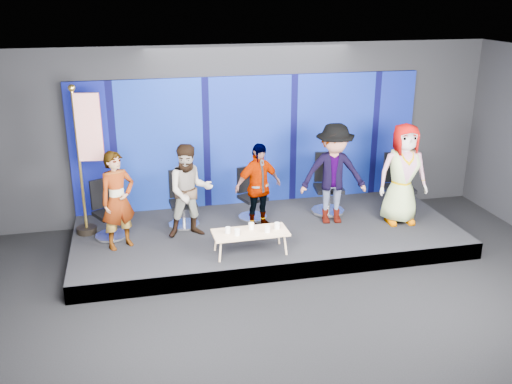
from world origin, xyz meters
TOP-DOWN VIEW (x-y plane):
  - ground at (0.00, 0.00)m, footprint 10.00×10.00m
  - room_walls at (0.00, 0.00)m, footprint 10.02×8.02m
  - riser at (0.00, 2.50)m, footprint 7.00×3.00m
  - backdrop at (0.00, 3.95)m, footprint 7.00×0.08m
  - chair_a at (-2.83, 2.76)m, footprint 0.79×0.79m
  - panelist_a at (-2.64, 2.30)m, footprint 0.73×0.65m
  - chair_b at (-1.50, 2.99)m, footprint 0.62×0.62m
  - panelist_b at (-1.41, 2.50)m, footprint 0.85×0.68m
  - chair_c at (-0.18, 3.07)m, footprint 0.71×0.71m
  - panelist_c at (-0.16, 2.57)m, footprint 1.02×0.68m
  - chair_d at (1.36, 3.05)m, footprint 0.75×0.75m
  - panelist_d at (1.27, 2.55)m, footprint 1.32×0.87m
  - chair_e at (2.69, 2.73)m, footprint 0.71×0.71m
  - panelist_e at (2.52, 2.25)m, footprint 0.97×0.67m
  - coffee_table at (-0.53, 1.56)m, footprint 1.26×0.55m
  - mug_a at (-0.91, 1.57)m, footprint 0.09×0.09m
  - mug_b at (-0.77, 1.46)m, footprint 0.09×0.09m
  - mug_c at (-0.49, 1.66)m, footprint 0.09×0.09m
  - mug_d at (-0.26, 1.47)m, footprint 0.09×0.09m
  - mug_e at (-0.07, 1.57)m, footprint 0.09×0.09m
  - flag_stand at (-3.12, 3.01)m, footprint 0.61×0.36m

SIDE VIEW (x-z plane):
  - ground at x=0.00m, z-range 0.00..0.00m
  - riser at x=0.00m, z-range 0.00..0.30m
  - chair_c at x=-0.18m, z-range 0.13..1.13m
  - chair_b at x=-1.50m, z-range 0.12..1.16m
  - chair_a at x=-2.83m, z-range 0.12..1.17m
  - coffee_table at x=-0.53m, z-range 0.46..0.85m
  - chair_d at x=1.36m, z-range 0.10..1.27m
  - chair_e at x=2.69m, z-range 0.10..1.27m
  - mug_a at x=-0.91m, z-range 0.69..0.79m
  - mug_e at x=-0.07m, z-range 0.69..0.79m
  - mug_b at x=-0.77m, z-range 0.69..0.79m
  - mug_d at x=-0.26m, z-range 0.69..0.79m
  - mug_c at x=-0.49m, z-range 0.69..0.79m
  - panelist_c at x=-0.16m, z-range 0.30..1.91m
  - panelist_b at x=-1.41m, z-range 0.30..1.99m
  - panelist_a at x=-2.64m, z-range 0.30..1.99m
  - panelist_d at x=1.27m, z-range 0.30..2.20m
  - panelist_e at x=2.52m, z-range 0.30..2.20m
  - backdrop at x=0.00m, z-range 0.30..2.90m
  - flag_stand at x=-3.12m, z-range 0.38..3.07m
  - room_walls at x=0.00m, z-range 0.67..4.18m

